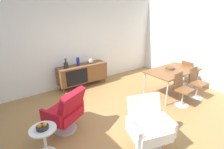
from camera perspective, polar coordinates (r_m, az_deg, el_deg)
ground_plane at (r=4.10m, az=6.04°, el=-14.39°), size 8.32×8.32×0.00m
wall_back at (r=5.63m, az=-11.63°, el=10.53°), size 6.80×0.12×2.80m
wall_right at (r=6.10m, az=29.85°, el=9.01°), size 0.12×5.60×2.80m
sideboard at (r=5.61m, az=-9.73°, el=0.43°), size 1.60×0.45×0.72m
vase_cobalt at (r=5.30m, az=-15.09°, el=3.07°), size 0.13×0.13×0.30m
vase_sculptural_dark at (r=5.63m, az=-7.30°, el=4.55°), size 0.17×0.17×0.17m
vase_ceramic_small at (r=5.43m, az=-11.27°, el=4.21°), size 0.10×0.10×0.26m
dining_table at (r=5.24m, az=19.57°, el=1.02°), size 1.60×0.90×0.74m
wooden_bowl_on_table at (r=5.26m, az=18.75°, el=2.05°), size 0.26×0.26×0.06m
dining_chair_front_left at (r=4.76m, az=22.25°, el=-4.25°), size 0.43×0.45×0.86m
dining_chair_far_end at (r=6.03m, az=24.17°, el=0.62°), size 0.43×0.41×0.86m
dining_chair_front_right at (r=5.34m, az=26.31°, el=-2.22°), size 0.41×0.43×0.86m
lounge_chair_red at (r=3.61m, az=-15.16°, el=-11.57°), size 0.87×0.86×0.95m
armchair_black_shell at (r=3.19m, az=12.04°, el=-15.96°), size 0.84×0.80×0.95m
side_table_round at (r=3.28m, az=-21.66°, el=-19.17°), size 0.44×0.44×0.52m
fruit_bowl at (r=3.15m, az=-22.23°, el=-15.85°), size 0.20×0.20×0.11m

